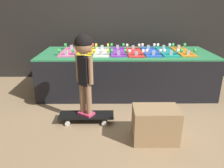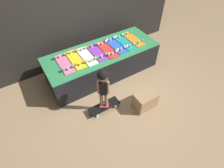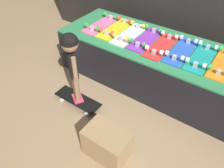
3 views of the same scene
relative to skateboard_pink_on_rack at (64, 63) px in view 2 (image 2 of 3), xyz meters
The scene contains 14 objects.
ground_plane 1.15m from the skateboard_pink_on_rack, 34.00° to the right, with size 16.00×16.00×0.00m, color #9E7F5B.
back_wall 1.24m from the skateboard_pink_on_rack, 42.03° to the left, with size 4.74×0.10×2.39m.
display_rack 0.87m from the skateboard_pink_on_rack, ahead, with size 2.41×0.91×0.59m.
skateboard_pink_on_rack is the anchor object (origin of this frame).
skateboard_yellow_on_rack 0.23m from the skateboard_pink_on_rack, ahead, with size 0.21×0.64×0.09m.
skateboard_white_on_rack 0.46m from the skateboard_pink_on_rack, ahead, with size 0.21×0.64×0.09m.
skateboard_purple_on_rack 0.70m from the skateboard_pink_on_rack, ahead, with size 0.21×0.64×0.09m.
skateboard_red_on_rack 0.93m from the skateboard_pink_on_rack, ahead, with size 0.21×0.64×0.09m.
skateboard_blue_on_rack 1.16m from the skateboard_pink_on_rack, ahead, with size 0.21×0.64×0.09m.
skateboard_teal_on_rack 1.39m from the skateboard_pink_on_rack, ahead, with size 0.21×0.64×0.09m.
skateboard_orange_on_rack 1.62m from the skateboard_pink_on_rack, ahead, with size 0.21×0.64×0.09m.
skateboard_on_floor 1.12m from the skateboard_pink_on_rack, 71.03° to the right, with size 0.60×0.20×0.09m.
child 0.99m from the skateboard_pink_on_rack, 71.03° to the right, with size 0.20×0.18×0.88m.
storage_box 1.68m from the skateboard_pink_on_rack, 51.54° to the right, with size 0.42×0.28×0.33m.
Camera 2 is at (-1.40, -2.11, 2.74)m, focal length 28.00 mm.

